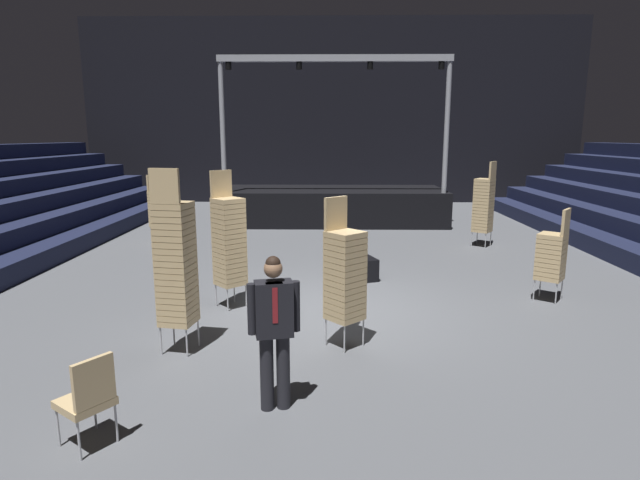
% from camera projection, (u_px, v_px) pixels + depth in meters
% --- Properties ---
extents(ground_plane, '(22.00, 30.00, 0.10)m').
position_uv_depth(ground_plane, '(338.00, 312.00, 9.01)').
color(ground_plane, '#515459').
extents(arena_end_wall, '(22.00, 0.30, 8.00)m').
position_uv_depth(arena_end_wall, '(333.00, 112.00, 22.91)').
color(arena_end_wall, black).
rests_on(arena_end_wall, ground_plane).
extents(stage_riser, '(7.55, 3.06, 5.40)m').
position_uv_depth(stage_riser, '(334.00, 203.00, 17.97)').
color(stage_riser, black).
rests_on(stage_riser, ground_plane).
extents(man_with_tie, '(0.57, 0.31, 1.73)m').
position_uv_depth(man_with_tie, '(274.00, 324.00, 5.54)').
color(man_with_tie, black).
rests_on(man_with_tie, ground_plane).
extents(chair_stack_front_left, '(0.62, 0.62, 2.14)m').
position_uv_depth(chair_stack_front_left, '(345.00, 274.00, 7.24)').
color(chair_stack_front_left, '#B2B5BA').
rests_on(chair_stack_front_left, ground_plane).
extents(chair_stack_front_right, '(0.51, 0.51, 2.56)m').
position_uv_depth(chair_stack_front_right, '(176.00, 262.00, 7.02)').
color(chair_stack_front_right, '#B2B5BA').
rests_on(chair_stack_front_right, ground_plane).
extents(chair_stack_mid_left, '(0.62, 0.62, 2.31)m').
position_uv_depth(chair_stack_mid_left, '(484.00, 204.00, 13.92)').
color(chair_stack_mid_left, '#B2B5BA').
rests_on(chair_stack_mid_left, ground_plane).
extents(chair_stack_mid_right, '(0.62, 0.62, 1.71)m').
position_uv_depth(chair_stack_mid_right, '(552.00, 255.00, 9.31)').
color(chair_stack_mid_right, '#B2B5BA').
rests_on(chair_stack_mid_right, ground_plane).
extents(chair_stack_mid_centre, '(0.53, 0.53, 1.88)m').
position_uv_depth(chair_stack_mid_centre, '(159.00, 207.00, 14.85)').
color(chair_stack_mid_centre, '#B2B5BA').
rests_on(chair_stack_mid_centre, ground_plane).
extents(chair_stack_rear_left, '(0.62, 0.62, 2.39)m').
position_uv_depth(chair_stack_rear_left, '(229.00, 240.00, 8.92)').
color(chair_stack_rear_left, '#B2B5BA').
rests_on(chair_stack_rear_left, ground_plane).
extents(equipment_road_case, '(1.05, 0.87, 0.46)m').
position_uv_depth(equipment_road_case, '(354.00, 269.00, 10.76)').
color(equipment_road_case, black).
rests_on(equipment_road_case, ground_plane).
extents(loose_chair_near_man, '(0.61, 0.61, 0.95)m').
position_uv_depth(loose_chair_near_man, '(88.00, 396.00, 4.92)').
color(loose_chair_near_man, '#B2B5BA').
rests_on(loose_chair_near_man, ground_plane).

